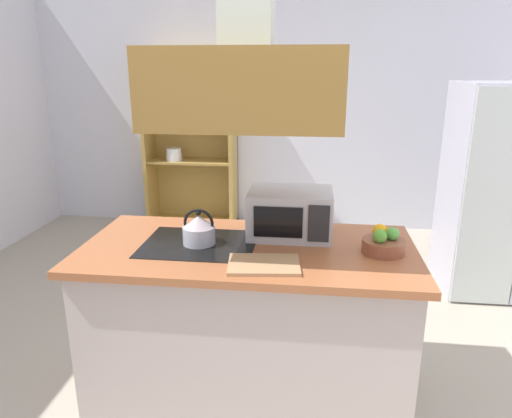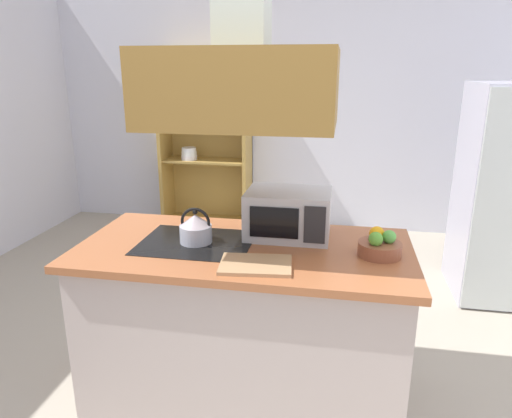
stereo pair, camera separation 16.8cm
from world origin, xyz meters
The scene contains 10 objects.
ground_plane centered at (0.00, 0.00, 0.00)m, with size 7.80×7.80×0.00m, color #A59C8A.
wall_back centered at (0.00, 3.00, 1.35)m, with size 6.00×0.12×2.70m, color silver.
kitchen_island centered at (-0.12, -0.10, 0.45)m, with size 1.76×0.88×0.90m.
range_hood centered at (-0.12, -0.10, 1.81)m, with size 0.90×0.70×1.16m.
refrigerator centered at (1.78, 1.49, 0.85)m, with size 0.90×0.77×1.70m.
dish_cabinet centered at (-1.17, 2.78, 0.87)m, with size 1.01×0.40×1.95m.
kettle centered at (-0.39, -0.10, 0.98)m, with size 0.17×0.17×0.19m.
cutting_board centered at (-0.01, -0.35, 0.91)m, with size 0.34×0.24×0.02m, color tan.
microwave centered at (0.09, 0.10, 1.03)m, with size 0.46×0.35×0.26m.
fruit_bowl centered at (0.58, -0.10, 0.95)m, with size 0.22×0.22×0.14m.
Camera 1 is at (0.20, -2.39, 1.81)m, focal length 32.85 mm.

